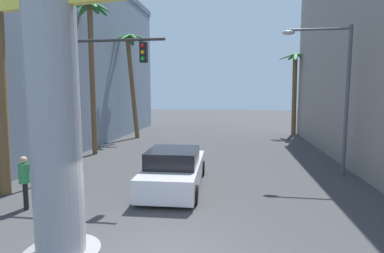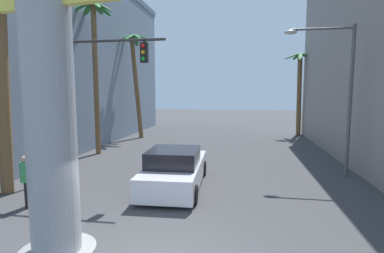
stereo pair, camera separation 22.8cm
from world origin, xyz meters
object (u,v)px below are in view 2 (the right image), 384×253
at_px(traffic_light_mast, 73,83).
at_px(palm_tree_near_left, 1,79).
at_px(neon_sign_pole, 46,45).
at_px(palm_tree_far_right, 300,84).
at_px(palm_tree_mid_left, 95,57).
at_px(street_lamp, 338,84).
at_px(palm_tree_far_left, 136,73).
at_px(car_lead, 175,169).
at_px(pedestrian_curb_left, 26,177).

distance_m(traffic_light_mast, palm_tree_near_left, 2.43).
bearing_deg(traffic_light_mast, neon_sign_pole, -62.97).
height_order(palm_tree_far_right, palm_tree_mid_left, palm_tree_mid_left).
xyz_separation_m(street_lamp, palm_tree_near_left, (-12.60, -4.18, 0.12)).
distance_m(palm_tree_far_right, palm_tree_far_left, 13.61).
bearing_deg(car_lead, pedestrian_curb_left, -146.61).
bearing_deg(street_lamp, palm_tree_far_right, 86.80).
relative_size(car_lead, palm_tree_far_left, 0.62).
relative_size(palm_tree_mid_left, pedestrian_curb_left, 5.20).
xyz_separation_m(street_lamp, palm_tree_mid_left, (-12.53, 2.83, 1.67)).
height_order(neon_sign_pole, pedestrian_curb_left, neon_sign_pole).
height_order(traffic_light_mast, palm_tree_far_right, palm_tree_far_right).
bearing_deg(pedestrian_curb_left, neon_sign_pole, -45.37).
height_order(palm_tree_far_left, palm_tree_near_left, palm_tree_far_left).
height_order(traffic_light_mast, car_lead, traffic_light_mast).
xyz_separation_m(traffic_light_mast, palm_tree_near_left, (-2.26, -0.88, 0.13)).
height_order(palm_tree_near_left, pedestrian_curb_left, palm_tree_near_left).
height_order(palm_tree_far_right, palm_tree_near_left, palm_tree_near_left).
distance_m(neon_sign_pole, palm_tree_far_right, 23.16).
bearing_deg(pedestrian_curb_left, car_lead, 33.39).
relative_size(car_lead, palm_tree_far_right, 0.72).
bearing_deg(palm_tree_near_left, palm_tree_mid_left, 89.48).
relative_size(car_lead, pedestrian_curb_left, 2.97).
relative_size(traffic_light_mast, palm_tree_near_left, 0.79).
height_order(traffic_light_mast, palm_tree_near_left, palm_tree_near_left).
bearing_deg(traffic_light_mast, palm_tree_mid_left, 109.73).
distance_m(neon_sign_pole, car_lead, 7.33).
xyz_separation_m(neon_sign_pole, palm_tree_far_right, (8.24, 21.65, -0.18)).
relative_size(palm_tree_near_left, pedestrian_curb_left, 4.17).
bearing_deg(street_lamp, car_lead, -158.14).
bearing_deg(palm_tree_near_left, palm_tree_far_left, 88.96).
distance_m(neon_sign_pole, palm_tree_far_left, 18.59).
distance_m(neon_sign_pole, pedestrian_curb_left, 5.91).
bearing_deg(palm_tree_far_right, street_lamp, -93.20).
relative_size(street_lamp, car_lead, 1.29).
distance_m(car_lead, palm_tree_near_left, 7.10).
relative_size(palm_tree_far_left, palm_tree_near_left, 1.15).
xyz_separation_m(neon_sign_pole, street_lamp, (7.52, 8.81, -0.52)).
bearing_deg(palm_tree_near_left, palm_tree_far_right, 51.96).
distance_m(car_lead, palm_tree_far_left, 13.85).
xyz_separation_m(neon_sign_pole, palm_tree_mid_left, (-5.01, 11.64, 1.15)).
xyz_separation_m(street_lamp, pedestrian_curb_left, (-10.84, -5.45, -3.04)).
relative_size(traffic_light_mast, palm_tree_mid_left, 0.64).
bearing_deg(pedestrian_curb_left, palm_tree_far_right, 57.70).
bearing_deg(palm_tree_far_right, traffic_light_mast, -124.41).
distance_m(neon_sign_pole, palm_tree_near_left, 6.88).
bearing_deg(car_lead, street_lamp, 21.86).
height_order(neon_sign_pole, palm_tree_near_left, neon_sign_pole).
xyz_separation_m(palm_tree_far_right, palm_tree_near_left, (-13.32, -17.02, -0.22)).
relative_size(traffic_light_mast, palm_tree_far_right, 0.81).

